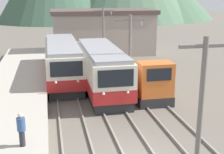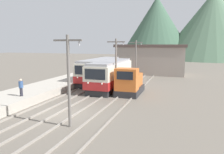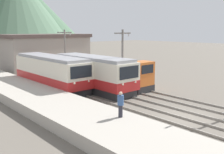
{
  "view_description": "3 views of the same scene",
  "coord_description": "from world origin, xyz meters",
  "px_view_note": "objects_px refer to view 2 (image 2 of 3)",
  "views": [
    {
      "loc": [
        -3.71,
        -12.18,
        7.58
      ],
      "look_at": [
        0.49,
        8.3,
        1.8
      ],
      "focal_mm": 50.0,
      "sensor_mm": 36.0,
      "label": 1
    },
    {
      "loc": [
        8.73,
        -14.61,
        5.48
      ],
      "look_at": [
        1.34,
        7.87,
        1.9
      ],
      "focal_mm": 35.0,
      "sensor_mm": 36.0,
      "label": 2
    },
    {
      "loc": [
        -15.56,
        -9.9,
        6.02
      ],
      "look_at": [
        0.67,
        8.5,
        1.6
      ],
      "focal_mm": 42.0,
      "sensor_mm": 36.0,
      "label": 3
    }
  ],
  "objects_px": {
    "commuter_train_center": "(111,75)",
    "shunting_locomotive": "(130,83)",
    "commuter_train_left": "(100,71)",
    "catenary_mast_far": "(136,58)",
    "catenary_mast_mid": "(116,64)",
    "person_on_platform": "(21,87)",
    "catenary_mast_near": "(69,77)"
  },
  "relations": [
    {
      "from": "commuter_train_center",
      "to": "shunting_locomotive",
      "type": "distance_m",
      "value": 3.87
    },
    {
      "from": "commuter_train_left",
      "to": "catenary_mast_mid",
      "type": "xyz_separation_m",
      "value": [
        4.31,
        -6.21,
        1.75
      ]
    },
    {
      "from": "commuter_train_left",
      "to": "catenary_mast_far",
      "type": "relative_size",
      "value": 1.84
    },
    {
      "from": "commuter_train_left",
      "to": "commuter_train_center",
      "type": "distance_m",
      "value": 4.49
    },
    {
      "from": "shunting_locomotive",
      "to": "catenary_mast_near",
      "type": "height_order",
      "value": "catenary_mast_near"
    },
    {
      "from": "shunting_locomotive",
      "to": "catenary_mast_far",
      "type": "relative_size",
      "value": 0.81
    },
    {
      "from": "catenary_mast_near",
      "to": "catenary_mast_far",
      "type": "distance_m",
      "value": 20.75
    },
    {
      "from": "shunting_locomotive",
      "to": "catenary_mast_far",
      "type": "xyz_separation_m",
      "value": [
        -1.49,
        10.08,
        2.14
      ]
    },
    {
      "from": "catenary_mast_mid",
      "to": "person_on_platform",
      "type": "height_order",
      "value": "catenary_mast_mid"
    },
    {
      "from": "catenary_mast_mid",
      "to": "person_on_platform",
      "type": "bearing_deg",
      "value": -134.29
    },
    {
      "from": "person_on_platform",
      "to": "catenary_mast_far",
      "type": "bearing_deg",
      "value": 68.56
    },
    {
      "from": "commuter_train_center",
      "to": "catenary_mast_far",
      "type": "xyz_separation_m",
      "value": [
        1.51,
        7.68,
        1.73
      ]
    },
    {
      "from": "commuter_train_left",
      "to": "commuter_train_center",
      "type": "height_order",
      "value": "commuter_train_center"
    },
    {
      "from": "catenary_mast_mid",
      "to": "shunting_locomotive",
      "type": "bearing_deg",
      "value": 11.04
    },
    {
      "from": "shunting_locomotive",
      "to": "catenary_mast_mid",
      "type": "height_order",
      "value": "catenary_mast_mid"
    },
    {
      "from": "shunting_locomotive",
      "to": "catenary_mast_mid",
      "type": "relative_size",
      "value": 0.81
    },
    {
      "from": "catenary_mast_far",
      "to": "person_on_platform",
      "type": "relative_size",
      "value": 3.84
    },
    {
      "from": "catenary_mast_mid",
      "to": "catenary_mast_near",
      "type": "bearing_deg",
      "value": -90.0
    },
    {
      "from": "catenary_mast_near",
      "to": "catenary_mast_far",
      "type": "height_order",
      "value": "same"
    },
    {
      "from": "catenary_mast_far",
      "to": "person_on_platform",
      "type": "bearing_deg",
      "value": -111.44
    },
    {
      "from": "commuter_train_center",
      "to": "catenary_mast_mid",
      "type": "height_order",
      "value": "catenary_mast_mid"
    },
    {
      "from": "catenary_mast_near",
      "to": "person_on_platform",
      "type": "distance_m",
      "value": 7.8
    },
    {
      "from": "commuter_train_left",
      "to": "shunting_locomotive",
      "type": "height_order",
      "value": "commuter_train_left"
    },
    {
      "from": "person_on_platform",
      "to": "commuter_train_left",
      "type": "bearing_deg",
      "value": 79.24
    },
    {
      "from": "commuter_train_left",
      "to": "person_on_platform",
      "type": "bearing_deg",
      "value": -100.76
    },
    {
      "from": "commuter_train_left",
      "to": "person_on_platform",
      "type": "xyz_separation_m",
      "value": [
        -2.51,
        -13.2,
        0.07
      ]
    },
    {
      "from": "catenary_mast_mid",
      "to": "catenary_mast_far",
      "type": "xyz_separation_m",
      "value": [
        0.0,
        10.38,
        0.0
      ]
    },
    {
      "from": "catenary_mast_near",
      "to": "catenary_mast_far",
      "type": "xyz_separation_m",
      "value": [
        0.0,
        20.75,
        0.0
      ]
    },
    {
      "from": "catenary_mast_near",
      "to": "shunting_locomotive",
      "type": "bearing_deg",
      "value": 82.04
    },
    {
      "from": "shunting_locomotive",
      "to": "catenary_mast_far",
      "type": "bearing_deg",
      "value": 98.41
    },
    {
      "from": "catenary_mast_far",
      "to": "person_on_platform",
      "type": "distance_m",
      "value": 18.73
    },
    {
      "from": "catenary_mast_near",
      "to": "catenary_mast_far",
      "type": "relative_size",
      "value": 1.0
    }
  ]
}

